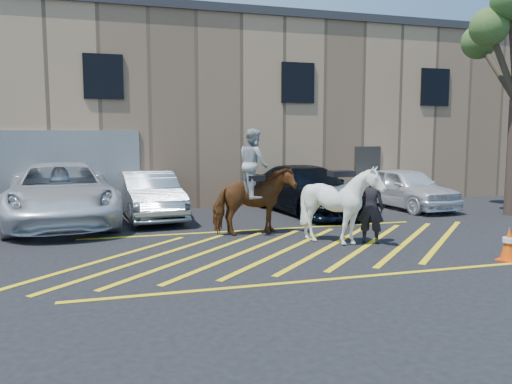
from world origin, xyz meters
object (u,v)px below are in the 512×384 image
object	(u,v)px
car_white_pickup	(61,194)
traffic_cone	(509,244)
car_white_suv	(406,188)
handler	(371,208)
mounted_bay	(254,192)
car_silver_sedan	(149,195)
saddled_white	(341,204)
car_blue_suv	(307,189)

from	to	relation	value
car_white_pickup	traffic_cone	bearing A→B (deg)	-43.95
car_white_suv	handler	bearing A→B (deg)	-135.92
handler	mounted_bay	world-z (taller)	mounted_bay
car_silver_sedan	handler	world-z (taller)	handler
car_white_pickup	car_silver_sedan	xyz separation A→B (m)	(2.59, 0.18, -0.16)
mounted_bay	saddled_white	distance (m)	2.39
car_blue_suv	mounted_bay	xyz separation A→B (m)	(-2.82, -3.24, 0.33)
car_white_pickup	mounted_bay	bearing A→B (deg)	-38.36
car_silver_sedan	mounted_bay	world-z (taller)	mounted_bay
handler	car_white_pickup	bearing A→B (deg)	0.48
car_white_pickup	car_blue_suv	distance (m)	7.85
mounted_bay	traffic_cone	xyz separation A→B (m)	(4.35, -4.17, -0.76)
car_silver_sedan	car_white_suv	distance (m)	9.10
car_silver_sedan	car_white_suv	world-z (taller)	car_silver_sedan
car_white_suv	mounted_bay	xyz separation A→B (m)	(-6.65, -3.20, 0.39)
handler	traffic_cone	bearing A→B (deg)	163.52
car_silver_sedan	saddled_white	xyz separation A→B (m)	(4.15, -5.07, 0.21)
saddled_white	car_white_suv	bearing A→B (deg)	44.51
car_white_pickup	car_blue_suv	size ratio (longest dim) A/B	1.19
car_white_pickup	handler	distance (m)	9.01
car_white_pickup	mounted_bay	distance (m)	5.98
car_white_suv	handler	xyz separation A→B (m)	(-4.22, -5.01, 0.12)
car_white_pickup	saddled_white	size ratio (longest dim) A/B	3.40
car_white_suv	traffic_cone	bearing A→B (deg)	-113.18
car_white_suv	traffic_cone	distance (m)	7.73
car_white_pickup	car_silver_sedan	distance (m)	2.60
car_silver_sedan	traffic_cone	xyz separation A→B (m)	(6.80, -7.57, -0.39)
handler	mounted_bay	xyz separation A→B (m)	(-2.43, 1.81, 0.26)
car_white_pickup	traffic_cone	world-z (taller)	car_white_pickup
mounted_bay	traffic_cone	world-z (taller)	mounted_bay
car_silver_sedan	car_blue_suv	bearing A→B (deg)	-7.32
saddled_white	traffic_cone	size ratio (longest dim) A/B	2.63
car_white_pickup	traffic_cone	xyz separation A→B (m)	(9.38, -7.39, -0.54)
car_silver_sedan	saddled_white	world-z (taller)	saddled_white
car_silver_sedan	car_white_suv	size ratio (longest dim) A/B	1.05
car_blue_suv	traffic_cone	distance (m)	7.58
car_blue_suv	handler	bearing A→B (deg)	-101.75
car_blue_suv	saddled_white	world-z (taller)	saddled_white
traffic_cone	car_blue_suv	bearing A→B (deg)	101.69
car_silver_sedan	traffic_cone	bearing A→B (deg)	-53.61
car_white_pickup	saddled_white	world-z (taller)	saddled_white
car_white_pickup	car_silver_sedan	bearing A→B (deg)	-1.74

